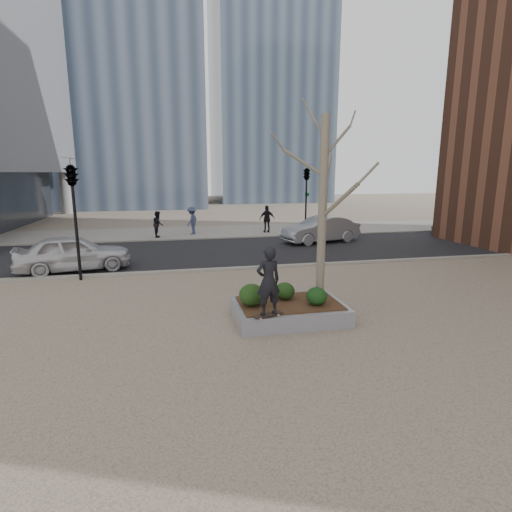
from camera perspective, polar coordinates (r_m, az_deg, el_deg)
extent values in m
plane|color=gray|center=(10.99, -0.37, -9.39)|extent=(120.00, 120.00, 0.00)
cube|color=black|center=(20.52, -6.05, 0.63)|extent=(60.00, 8.00, 0.02)
cube|color=gray|center=(27.40, -7.63, 3.42)|extent=(60.00, 6.00, 0.02)
cube|color=gray|center=(11.14, 4.72, -7.89)|extent=(3.00, 2.00, 0.45)
cube|color=#382314|center=(11.06, 4.74, -6.70)|extent=(2.70, 1.70, 0.04)
ellipsoid|color=#183611|center=(10.68, -0.60, -5.57)|extent=(0.69, 0.69, 0.59)
ellipsoid|color=black|center=(11.24, 4.12, -5.00)|extent=(0.56, 0.56, 0.48)
ellipsoid|color=#103313|center=(10.87, 8.64, -5.70)|extent=(0.56, 0.56, 0.48)
imported|color=black|center=(9.78, 1.77, -3.58)|extent=(0.68, 0.51, 1.71)
imported|color=silver|center=(17.89, -24.61, 0.42)|extent=(4.66, 2.61, 1.50)
imported|color=#94969B|center=(23.31, 9.22, 3.77)|extent=(4.77, 2.59, 1.49)
imported|color=#4C4E57|center=(29.36, 28.41, 4.06)|extent=(5.21, 3.20, 1.41)
imported|color=black|center=(25.59, -13.80, 4.45)|extent=(0.64, 0.81, 1.62)
imported|color=#394666|center=(26.36, -9.13, 5.03)|extent=(1.13, 1.33, 1.79)
imported|color=black|center=(26.85, 1.60, 5.31)|extent=(1.06, 0.46, 1.80)
cube|color=slate|center=(55.36, -18.06, 30.87)|extent=(16.00, 16.00, 45.00)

